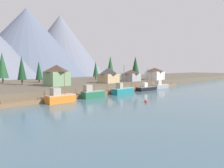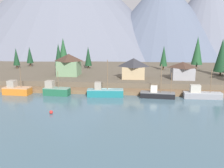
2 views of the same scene
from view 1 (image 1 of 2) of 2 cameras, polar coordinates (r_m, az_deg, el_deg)
The scene contains 21 objects.
ground_plane at distance 82.81m, azimuth -8.27°, elevation -1.70°, with size 400.00×400.00×1.00m, color #476675.
dock at distance 69.35m, azimuth 0.81°, elevation -2.04°, with size 80.00×4.00×1.60m.
shoreline_bank at distance 92.43m, azimuth -12.81°, elevation -0.02°, with size 400.00×56.00×2.50m, color brown.
mountain_central_peak at distance 190.84m, azimuth -22.49°, elevation 10.53°, with size 102.56×102.56×58.65m, color slate.
mountain_east_peak at distance 210.11m, azimuth -14.15°, elevation 10.27°, with size 87.65×87.65×59.44m, color slate.
fishing_boat_orange at distance 51.45m, azimuth -14.38°, elevation -3.67°, with size 7.16×3.40×7.25m.
fishing_boat_green at distance 57.71m, azimuth -5.53°, elevation -2.60°, with size 6.84×3.04×6.29m.
fishing_boat_teal at distance 66.60m, azimuth 2.99°, elevation -1.75°, with size 9.26×3.16×9.37m.
fishing_boat_black at distance 76.98m, azimuth 9.47°, elevation -1.12°, with size 8.57×3.16×8.38m.
fishing_boat_grey at distance 86.17m, azimuth 13.32°, elevation -0.46°, with size 9.11×2.34×7.31m.
house_white at distance 103.76m, azimuth 11.82°, elevation 2.87°, with size 7.54×7.35×5.96m.
house_tan at distance 80.69m, azimuth -0.97°, elevation 2.54°, with size 6.95×6.17×6.10m.
house_green at distance 70.55m, azimuth -15.15°, elevation 2.44°, with size 6.98×6.93×6.97m.
house_grey at distance 91.66m, azimuth 5.41°, elevation 2.45°, with size 6.58×6.49×5.11m.
conifer_near_right at distance 103.02m, azimuth -4.57°, elevation 4.17°, with size 2.83×2.83×9.15m.
conifer_mid_right at distance 107.50m, azimuth 6.53°, elevation 4.86°, with size 4.62×4.62×11.87m.
conifer_back_left at distance 77.40m, azimuth -23.88°, elevation 4.08°, with size 2.97×2.97×9.98m.
conifer_back_right at distance 113.39m, azimuth -0.46°, elevation 5.19°, with size 4.17×4.17×12.48m.
conifer_centre at distance 87.90m, azimuth -19.72°, elevation 3.55°, with size 2.77×2.77×8.62m.
conifer_far_left at distance 88.85m, azimuth -28.28°, elevation 4.61°, with size 4.25×4.25×11.82m.
channel_buoy at distance 50.70m, azimuth 9.38°, elevation -4.74°, with size 0.70×0.70×0.70m, color red.
Camera 1 is at (-49.98, -45.41, 8.55)m, focal length 32.79 mm.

